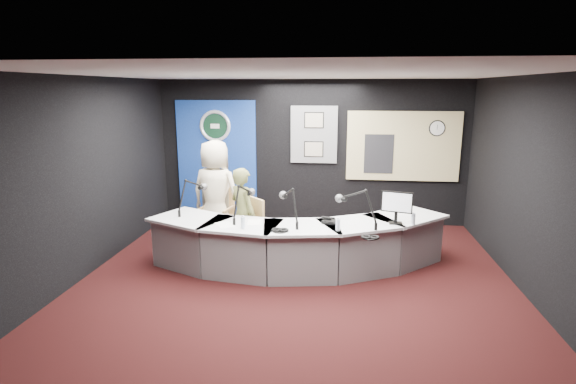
# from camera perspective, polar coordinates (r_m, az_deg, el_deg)

# --- Properties ---
(ground) EXTENTS (6.00, 6.00, 0.00)m
(ground) POSITION_cam_1_polar(r_m,az_deg,el_deg) (6.34, 0.97, -11.42)
(ground) COLOR black
(ground) RESTS_ON ground
(ceiling) EXTENTS (6.00, 6.00, 0.02)m
(ceiling) POSITION_cam_1_polar(r_m,az_deg,el_deg) (5.78, 1.07, 14.77)
(ceiling) COLOR silver
(ceiling) RESTS_ON ground
(wall_back) EXTENTS (6.00, 0.02, 2.80)m
(wall_back) POSITION_cam_1_polar(r_m,az_deg,el_deg) (8.85, 2.97, 5.05)
(wall_back) COLOR black
(wall_back) RESTS_ON ground
(wall_front) EXTENTS (6.00, 0.02, 2.80)m
(wall_front) POSITION_cam_1_polar(r_m,az_deg,el_deg) (3.06, -4.72, -10.60)
(wall_front) COLOR black
(wall_front) RESTS_ON ground
(wall_left) EXTENTS (0.02, 6.00, 2.80)m
(wall_left) POSITION_cam_1_polar(r_m,az_deg,el_deg) (6.87, -24.73, 1.56)
(wall_left) COLOR black
(wall_left) RESTS_ON ground
(wall_right) EXTENTS (0.02, 6.00, 2.80)m
(wall_right) POSITION_cam_1_polar(r_m,az_deg,el_deg) (6.35, 29.04, 0.26)
(wall_right) COLOR black
(wall_right) RESTS_ON ground
(broadcast_desk) EXTENTS (4.50, 1.90, 0.75)m
(broadcast_desk) POSITION_cam_1_polar(r_m,az_deg,el_deg) (6.71, 1.03, -6.56)
(broadcast_desk) COLOR silver
(broadcast_desk) RESTS_ON ground
(backdrop_panel) EXTENTS (1.60, 0.05, 2.30)m
(backdrop_panel) POSITION_cam_1_polar(r_m,az_deg,el_deg) (9.16, -9.03, 4.23)
(backdrop_panel) COLOR navy
(backdrop_panel) RESTS_ON wall_back
(agency_seal) EXTENTS (0.63, 0.07, 0.63)m
(agency_seal) POSITION_cam_1_polar(r_m,az_deg,el_deg) (9.05, -9.24, 8.26)
(agency_seal) COLOR silver
(agency_seal) RESTS_ON backdrop_panel
(seal_center) EXTENTS (0.48, 0.01, 0.48)m
(seal_center) POSITION_cam_1_polar(r_m,az_deg,el_deg) (9.05, -9.23, 8.27)
(seal_center) COLOR black
(seal_center) RESTS_ON backdrop_panel
(pinboard) EXTENTS (0.90, 0.04, 1.10)m
(pinboard) POSITION_cam_1_polar(r_m,az_deg,el_deg) (8.77, 3.31, 7.28)
(pinboard) COLOR slate
(pinboard) RESTS_ON wall_back
(framed_photo_upper) EXTENTS (0.34, 0.02, 0.27)m
(framed_photo_upper) POSITION_cam_1_polar(r_m,az_deg,el_deg) (8.72, 3.32, 9.09)
(framed_photo_upper) COLOR gray
(framed_photo_upper) RESTS_ON pinboard
(framed_photo_lower) EXTENTS (0.34, 0.02, 0.27)m
(framed_photo_lower) POSITION_cam_1_polar(r_m,az_deg,el_deg) (8.78, 3.28, 5.44)
(framed_photo_lower) COLOR gray
(framed_photo_lower) RESTS_ON pinboard
(booth_window_frame) EXTENTS (2.12, 0.06, 1.32)m
(booth_window_frame) POSITION_cam_1_polar(r_m,az_deg,el_deg) (8.86, 14.39, 5.65)
(booth_window_frame) COLOR tan
(booth_window_frame) RESTS_ON wall_back
(booth_glow) EXTENTS (2.00, 0.02, 1.20)m
(booth_glow) POSITION_cam_1_polar(r_m,az_deg,el_deg) (8.85, 14.40, 5.64)
(booth_glow) COLOR #DEB58C
(booth_glow) RESTS_ON booth_window_frame
(equipment_rack) EXTENTS (0.55, 0.02, 0.75)m
(equipment_rack) POSITION_cam_1_polar(r_m,az_deg,el_deg) (8.80, 11.45, 4.77)
(equipment_rack) COLOR black
(equipment_rack) RESTS_ON booth_window_frame
(wall_clock) EXTENTS (0.28, 0.01, 0.28)m
(wall_clock) POSITION_cam_1_polar(r_m,az_deg,el_deg) (8.89, 18.41, 7.69)
(wall_clock) COLOR white
(wall_clock) RESTS_ON booth_window_frame
(armchair_left) EXTENTS (0.69, 0.69, 1.06)m
(armchair_left) POSITION_cam_1_polar(r_m,az_deg,el_deg) (7.78, -9.07, -2.76)
(armchair_left) COLOR tan
(armchair_left) RESTS_ON ground
(armchair_right) EXTENTS (0.83, 0.83, 1.04)m
(armchair_right) POSITION_cam_1_polar(r_m,az_deg,el_deg) (7.03, -5.69, -4.45)
(armchair_right) COLOR tan
(armchair_right) RESTS_ON ground
(draped_jacket) EXTENTS (0.51, 0.18, 0.70)m
(draped_jacket) POSITION_cam_1_polar(r_m,az_deg,el_deg) (8.01, -9.05, -1.64)
(draped_jacket) COLOR #666356
(draped_jacket) RESTS_ON armchair_left
(person_man) EXTENTS (0.98, 0.75, 1.80)m
(person_man) POSITION_cam_1_polar(r_m,az_deg,el_deg) (7.69, -9.17, -0.11)
(person_man) COLOR beige
(person_man) RESTS_ON ground
(person_woman) EXTENTS (0.63, 0.61, 1.46)m
(person_woman) POSITION_cam_1_polar(r_m,az_deg,el_deg) (6.97, -5.73, -2.83)
(person_woman) COLOR brown
(person_woman) RESTS_ON ground
(computer_monitor) EXTENTS (0.41, 0.14, 0.28)m
(computer_monitor) POSITION_cam_1_polar(r_m,az_deg,el_deg) (6.48, 13.63, -1.22)
(computer_monitor) COLOR black
(computer_monitor) RESTS_ON broadcast_desk
(desk_phone) EXTENTS (0.22, 0.20, 0.05)m
(desk_phone) POSITION_cam_1_polar(r_m,az_deg,el_deg) (6.42, 5.28, -3.77)
(desk_phone) COLOR black
(desk_phone) RESTS_ON broadcast_desk
(headphones_near) EXTENTS (0.19, 0.19, 0.03)m
(headphones_near) POSITION_cam_1_polar(r_m,az_deg,el_deg) (5.86, 10.41, -5.66)
(headphones_near) COLOR black
(headphones_near) RESTS_ON broadcast_desk
(headphones_far) EXTENTS (0.23, 0.23, 0.04)m
(headphones_far) POSITION_cam_1_polar(r_m,az_deg,el_deg) (6.05, -1.02, -4.85)
(headphones_far) COLOR black
(headphones_far) RESTS_ON broadcast_desk
(paper_stack) EXTENTS (0.35, 0.38, 0.00)m
(paper_stack) POSITION_cam_1_polar(r_m,az_deg,el_deg) (6.39, -8.02, -4.15)
(paper_stack) COLOR white
(paper_stack) RESTS_ON broadcast_desk
(notepad) EXTENTS (0.24, 0.31, 0.00)m
(notepad) POSITION_cam_1_polar(r_m,az_deg,el_deg) (6.46, -4.28, -3.85)
(notepad) COLOR white
(notepad) RESTS_ON broadcast_desk
(boom_mic_a) EXTENTS (0.33, 0.70, 0.60)m
(boom_mic_a) POSITION_cam_1_polar(r_m,az_deg,el_deg) (7.07, -12.13, -0.14)
(boom_mic_a) COLOR black
(boom_mic_a) RESTS_ON broadcast_desk
(boom_mic_b) EXTENTS (0.25, 0.73, 0.60)m
(boom_mic_b) POSITION_cam_1_polar(r_m,az_deg,el_deg) (6.56, -5.75, -0.92)
(boom_mic_b) COLOR black
(boom_mic_b) RESTS_ON broadcast_desk
(boom_mic_c) EXTENTS (0.38, 0.68, 0.60)m
(boom_mic_c) POSITION_cam_1_polar(r_m,az_deg,el_deg) (6.33, 0.23, -1.37)
(boom_mic_c) COLOR black
(boom_mic_c) RESTS_ON broadcast_desk
(boom_mic_d) EXTENTS (0.62, 0.48, 0.60)m
(boom_mic_d) POSITION_cam_1_polar(r_m,az_deg,el_deg) (6.30, 8.78, -1.61)
(boom_mic_d) COLOR black
(boom_mic_d) RESTS_ON broadcast_desk
(water_bottles) EXTENTS (2.40, 0.52, 0.18)m
(water_bottles) POSITION_cam_1_polar(r_m,az_deg,el_deg) (6.26, 5.26, -3.59)
(water_bottles) COLOR silver
(water_bottles) RESTS_ON broadcast_desk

